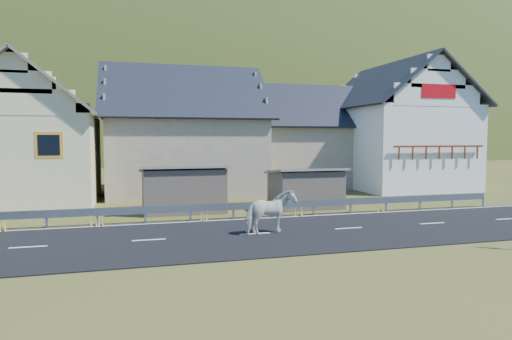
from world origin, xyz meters
name	(u,v)px	position (x,y,z in m)	size (l,w,h in m)	color
ground	(255,235)	(0.00, 0.00, 0.00)	(160.00, 160.00, 0.00)	#3B411A
road	(255,234)	(0.00, 0.00, 0.02)	(60.00, 7.00, 0.04)	black
lane_markings	(255,234)	(0.00, 0.00, 0.04)	(60.00, 6.60, 0.01)	silver
guardrail	(234,207)	(0.00, 3.68, 0.56)	(28.10, 0.09, 0.75)	#93969B
shed_left	(183,190)	(-2.00, 6.50, 1.10)	(4.30, 3.30, 2.40)	#6C5E4F
shed_right	(305,189)	(4.50, 6.00, 1.00)	(3.80, 2.90, 2.20)	#6C5E4F
house_cream	(31,127)	(-10.00, 12.00, 4.36)	(7.80, 9.80, 8.30)	beige
house_stone_a	(183,125)	(-1.00, 15.00, 4.63)	(10.80, 9.80, 8.90)	tan
house_stone_b	(307,132)	(9.00, 17.00, 4.24)	(9.80, 8.80, 8.10)	tan
house_white	(395,121)	(15.00, 14.00, 5.06)	(8.80, 10.80, 9.70)	white
mountain	(153,194)	(5.00, 180.00, -20.00)	(440.00, 280.00, 260.00)	#283614
horse	(270,212)	(0.59, -0.12, 0.89)	(2.00, 0.91, 1.69)	silver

